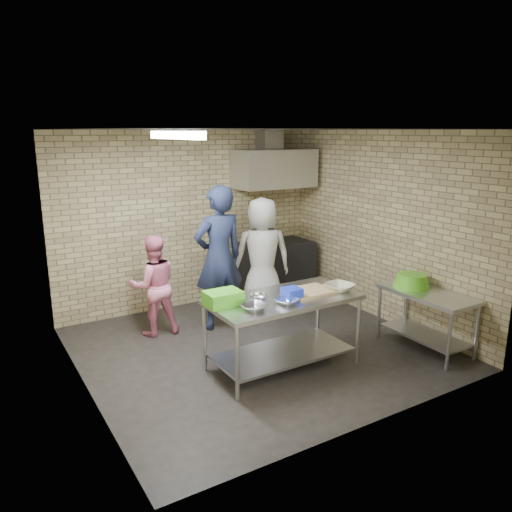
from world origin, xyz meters
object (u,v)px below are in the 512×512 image
(man_navy, at_px, (219,258))
(bottle_green, at_px, (290,172))
(stove, at_px, (275,269))
(woman_pink, at_px, (154,285))
(bottle_red, at_px, (270,172))
(green_basin, at_px, (412,280))
(blue_tub, at_px, (292,293))
(side_counter, at_px, (425,320))
(green_crate, at_px, (223,298))
(woman_white, at_px, (262,256))
(prep_table, at_px, (283,332))

(man_navy, bearing_deg, bottle_green, -152.89)
(stove, height_order, woman_pink, woman_pink)
(bottle_red, bearing_deg, green_basin, -82.10)
(bottle_red, bearing_deg, blue_tub, -118.00)
(side_counter, bearing_deg, stove, 99.29)
(bottle_green, bearing_deg, stove, -151.93)
(blue_tub, distance_m, man_navy, 1.59)
(green_crate, relative_size, man_navy, 0.19)
(stove, xyz_separation_m, woman_white, (-0.61, -0.57, 0.42))
(bottle_red, height_order, woman_pink, bottle_red)
(green_crate, bearing_deg, stove, 45.70)
(bottle_red, bearing_deg, woman_pink, -161.88)
(green_crate, relative_size, green_basin, 0.83)
(side_counter, bearing_deg, blue_tub, 167.25)
(green_basin, distance_m, man_navy, 2.55)
(stove, relative_size, green_crate, 3.14)
(side_counter, distance_m, bottle_green, 3.41)
(blue_tub, bearing_deg, stove, 60.54)
(stove, distance_m, green_basin, 2.57)
(prep_table, distance_m, bottle_green, 3.47)
(green_crate, distance_m, woman_white, 2.14)
(prep_table, height_order, stove, stove)
(bottle_green, height_order, woman_pink, bottle_green)
(bottle_green, bearing_deg, blue_tub, -124.46)
(prep_table, xyz_separation_m, side_counter, (1.83, -0.50, -0.06))
(woman_white, bearing_deg, green_crate, 67.74)
(bottle_red, distance_m, bottle_green, 0.40)
(green_basin, bearing_deg, woman_white, 118.25)
(bottle_green, relative_size, woman_white, 0.09)
(side_counter, xyz_separation_m, blue_tub, (-1.78, 0.40, 0.55))
(stove, xyz_separation_m, bottle_green, (0.45, 0.24, 1.57))
(stove, height_order, bottle_red, bottle_red)
(side_counter, bearing_deg, green_crate, 166.17)
(stove, bearing_deg, side_counter, -80.71)
(green_crate, xyz_separation_m, bottle_green, (2.53, 2.37, 1.08))
(prep_table, relative_size, blue_tub, 9.00)
(green_crate, distance_m, blue_tub, 0.78)
(woman_white, bearing_deg, green_basin, 139.26)
(man_navy, height_order, woman_white, man_navy)
(green_crate, bearing_deg, prep_table, -9.73)
(side_counter, bearing_deg, man_navy, 133.25)
(green_crate, height_order, blue_tub, green_crate)
(blue_tub, distance_m, bottle_red, 3.13)
(green_crate, relative_size, blue_tub, 2.00)
(bottle_green, distance_m, woman_white, 1.75)
(prep_table, relative_size, side_counter, 1.43)
(prep_table, bearing_deg, blue_tub, -63.43)
(green_crate, xyz_separation_m, blue_tub, (0.75, -0.22, -0.01))
(stove, bearing_deg, bottle_red, 78.23)
(prep_table, distance_m, stove, 2.64)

